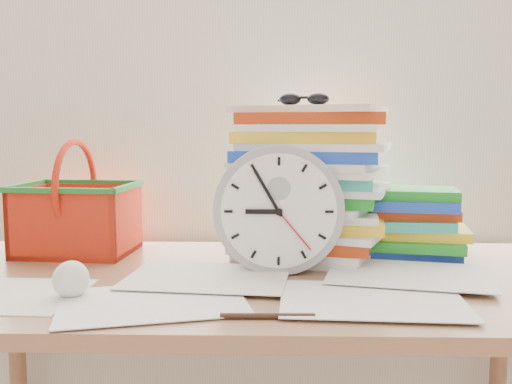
{
  "coord_description": "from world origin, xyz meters",
  "views": [
    {
      "loc": [
        0.04,
        0.43,
        1.06
      ],
      "look_at": [
        0.01,
        1.6,
        0.93
      ],
      "focal_mm": 40.0,
      "sensor_mm": 36.0,
      "label": 1
    }
  ],
  "objects_px": {
    "clock": "(279,209)",
    "basket": "(76,198)",
    "desk": "(252,310)",
    "paper_stack": "(308,183)",
    "book_stack": "(409,222)"
  },
  "relations": [
    {
      "from": "clock",
      "to": "basket",
      "type": "height_order",
      "value": "basket"
    },
    {
      "from": "desk",
      "to": "basket",
      "type": "xyz_separation_m",
      "value": [
        -0.44,
        0.21,
        0.21
      ]
    },
    {
      "from": "desk",
      "to": "basket",
      "type": "relative_size",
      "value": 5.07
    },
    {
      "from": "paper_stack",
      "to": "clock",
      "type": "height_order",
      "value": "paper_stack"
    },
    {
      "from": "desk",
      "to": "paper_stack",
      "type": "height_order",
      "value": "paper_stack"
    },
    {
      "from": "desk",
      "to": "book_stack",
      "type": "relative_size",
      "value": 5.06
    },
    {
      "from": "clock",
      "to": "basket",
      "type": "bearing_deg",
      "value": 159.95
    },
    {
      "from": "basket",
      "to": "clock",
      "type": "bearing_deg",
      "value": -14.97
    },
    {
      "from": "paper_stack",
      "to": "book_stack",
      "type": "distance_m",
      "value": 0.27
    },
    {
      "from": "paper_stack",
      "to": "book_stack",
      "type": "relative_size",
      "value": 1.3
    },
    {
      "from": "paper_stack",
      "to": "book_stack",
      "type": "bearing_deg",
      "value": 4.41
    },
    {
      "from": "paper_stack",
      "to": "clock",
      "type": "relative_size",
      "value": 1.31
    },
    {
      "from": "paper_stack",
      "to": "clock",
      "type": "xyz_separation_m",
      "value": [
        -0.07,
        -0.15,
        -0.04
      ]
    },
    {
      "from": "clock",
      "to": "book_stack",
      "type": "bearing_deg",
      "value": 28.53
    },
    {
      "from": "paper_stack",
      "to": "basket",
      "type": "bearing_deg",
      "value": 177.36
    }
  ]
}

